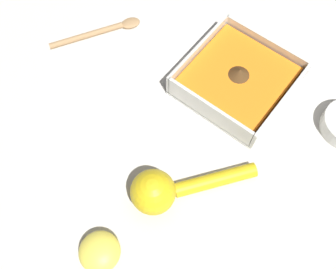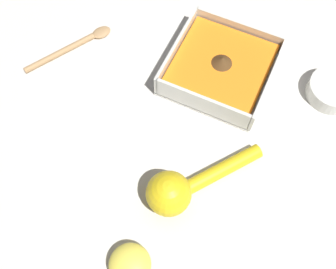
{
  "view_description": "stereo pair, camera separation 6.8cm",
  "coord_description": "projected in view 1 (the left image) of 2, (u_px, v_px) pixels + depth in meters",
  "views": [
    {
      "loc": [
        -0.4,
        -0.15,
        0.64
      ],
      "look_at": [
        -0.16,
        0.03,
        0.03
      ],
      "focal_mm": 42.0,
      "sensor_mm": 36.0,
      "label": 1
    },
    {
      "loc": [
        -0.43,
        -0.1,
        0.64
      ],
      "look_at": [
        -0.16,
        0.03,
        0.03
      ],
      "focal_mm": 42.0,
      "sensor_mm": 36.0,
      "label": 2
    }
  ],
  "objects": [
    {
      "name": "ground_plane",
      "position": [
        233.0,
        89.0,
        0.75
      ],
      "size": [
        4.0,
        4.0,
        0.0
      ],
      "primitive_type": "plane",
      "color": "beige"
    },
    {
      "name": "wooden_spoon",
      "position": [
        102.0,
        31.0,
        0.81
      ],
      "size": [
        0.18,
        0.12,
        0.01
      ],
      "rotation": [
        0.0,
        0.0,
        5.75
      ],
      "color": "tan",
      "rests_on": "ground_plane"
    },
    {
      "name": "lemon_half",
      "position": [
        100.0,
        252.0,
        0.6
      ],
      "size": [
        0.07,
        0.07,
        0.04
      ],
      "color": "#EFDB4C",
      "rests_on": "ground_plane"
    },
    {
      "name": "square_dish",
      "position": [
        238.0,
        80.0,
        0.74
      ],
      "size": [
        0.19,
        0.19,
        0.05
      ],
      "color": "silver",
      "rests_on": "ground_plane"
    },
    {
      "name": "lemon_squeezer",
      "position": [
        165.0,
        190.0,
        0.63
      ],
      "size": [
        0.19,
        0.15,
        0.07
      ],
      "rotation": [
        0.0,
        0.0,
        2.51
      ],
      "color": "yellow",
      "rests_on": "ground_plane"
    }
  ]
}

